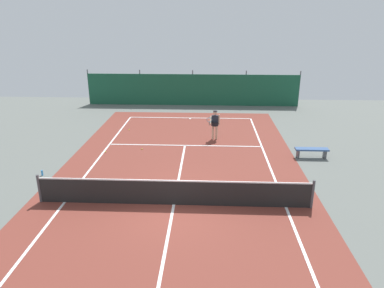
{
  "coord_description": "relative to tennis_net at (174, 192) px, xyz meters",
  "views": [
    {
      "loc": [
        1.21,
        -11.65,
        6.6
      ],
      "look_at": [
        0.48,
        4.17,
        0.9
      ],
      "focal_mm": 33.48,
      "sensor_mm": 36.0,
      "label": 1
    }
  ],
  "objects": [
    {
      "name": "courtside_bench",
      "position": [
        6.31,
        4.94,
        -0.14
      ],
      "size": [
        1.6,
        0.4,
        0.49
      ],
      "color": "#335184",
      "rests_on": "ground"
    },
    {
      "name": "back_fence",
      "position": [
        -0.0,
        16.13,
        0.16
      ],
      "size": [
        16.3,
        0.98,
        2.7
      ],
      "color": "#195138",
      "rests_on": "ground"
    },
    {
      "name": "tennis_ball_near_player",
      "position": [
        -4.0,
        5.19,
        -0.48
      ],
      "size": [
        0.07,
        0.07,
        0.07
      ],
      "primitive_type": "sphere",
      "color": "#CCDB33",
      "rests_on": "ground"
    },
    {
      "name": "court_surface",
      "position": [
        0.0,
        0.0,
        -0.51
      ],
      "size": [
        11.02,
        26.6,
        0.01
      ],
      "color": "brown",
      "rests_on": "ground"
    },
    {
      "name": "tennis_net",
      "position": [
        0.0,
        0.0,
        0.0
      ],
      "size": [
        10.12,
        0.1,
        1.1
      ],
      "color": "black",
      "rests_on": "ground"
    },
    {
      "name": "tennis_ball_by_sideline",
      "position": [
        -3.59,
        8.98,
        -0.48
      ],
      "size": [
        0.07,
        0.07,
        0.07
      ],
      "primitive_type": "sphere",
      "color": "#CCDB33",
      "rests_on": "ground"
    },
    {
      "name": "tennis_player",
      "position": [
        1.6,
        7.57,
        0.45
      ],
      "size": [
        0.74,
        0.74,
        1.64
      ],
      "rotation": [
        0.0,
        0.0,
        3.07
      ],
      "color": "#D8AD8C",
      "rests_on": "ground"
    },
    {
      "name": "ground_plane",
      "position": [
        0.0,
        0.0,
        -0.51
      ],
      "size": [
        36.0,
        36.0,
        0.0
      ],
      "primitive_type": "plane",
      "color": "slate"
    },
    {
      "name": "tennis_ball_midcourt",
      "position": [
        -2.21,
        5.69,
        -0.48
      ],
      "size": [
        0.07,
        0.07,
        0.07
      ],
      "primitive_type": "sphere",
      "color": "#CCDB33",
      "rests_on": "ground"
    },
    {
      "name": "water_bottle",
      "position": [
        -6.0,
        2.31,
        -0.39
      ],
      "size": [
        0.08,
        0.08,
        0.24
      ],
      "primitive_type": "cylinder",
      "color": "#338CD8",
      "rests_on": "ground"
    }
  ]
}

